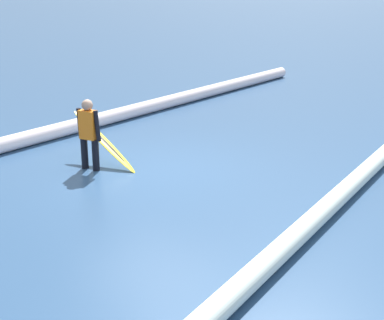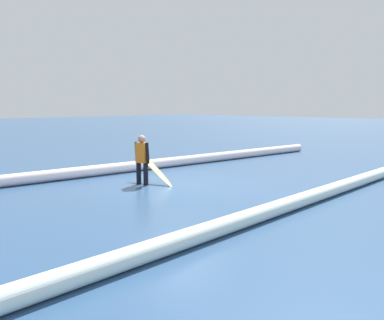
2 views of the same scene
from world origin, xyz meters
TOP-DOWN VIEW (x-y plane):
  - ground_plane at (0.00, 0.00)m, footprint 125.57×125.57m
  - surfer at (0.71, -0.85)m, footprint 0.24×0.56m
  - surfboard at (0.27, -0.91)m, footprint 0.41×1.89m
  - wave_crest_foreground at (-1.19, -3.07)m, footprint 18.74×1.21m
  - wave_crest_midground at (2.14, 4.05)m, footprint 23.92×1.90m

SIDE VIEW (x-z plane):
  - ground_plane at x=0.00m, z-range 0.00..0.00m
  - wave_crest_midground at x=2.14m, z-range 0.00..0.32m
  - wave_crest_foreground at x=-1.19m, z-range 0.00..0.35m
  - surfboard at x=0.27m, z-range -0.02..0.97m
  - surfer at x=0.71m, z-range 0.08..1.51m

